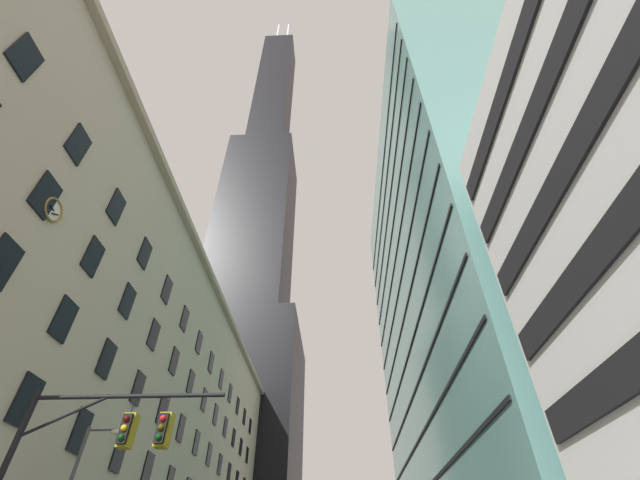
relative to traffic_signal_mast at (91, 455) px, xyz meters
The scene contains 4 objects.
station_building 32.79m from the traffic_signal_mast, 117.30° to the left, with size 16.04×74.31×29.15m.
dark_skyscraper 100.63m from the traffic_signal_mast, 101.84° to the left, with size 29.94×29.94×233.49m.
glass_office_midrise 43.45m from the traffic_signal_mast, 47.29° to the left, with size 19.88×46.25×54.76m.
traffic_signal_mast is the anchor object (origin of this frame).
Camera 1 is at (3.43, -10.19, 1.91)m, focal length 22.48 mm.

